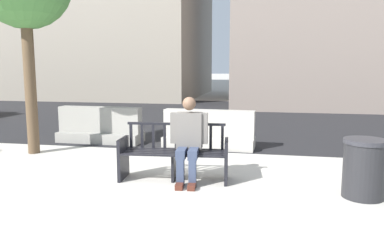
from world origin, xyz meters
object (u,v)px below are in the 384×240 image
at_px(street_bench, 174,155).
at_px(trash_bin, 364,168).
at_px(jersey_barrier_left, 100,128).
at_px(jersey_barrier_centre, 209,132).
at_px(seated_person, 189,138).

xyz_separation_m(street_bench, trash_bin, (2.73, -0.32, 0.01)).
xyz_separation_m(jersey_barrier_left, trash_bin, (5.16, -2.92, 0.07)).
relative_size(jersey_barrier_left, trash_bin, 2.48).
height_order(street_bench, jersey_barrier_centre, street_bench).
bearing_deg(seated_person, street_bench, 171.19).
xyz_separation_m(street_bench, jersey_barrier_left, (-2.44, 2.60, -0.06)).
bearing_deg(jersey_barrier_centre, street_bench, -94.41).
relative_size(street_bench, jersey_barrier_centre, 0.85).
bearing_deg(seated_person, jersey_barrier_left, 135.44).
height_order(street_bench, jersey_barrier_left, street_bench).
height_order(seated_person, jersey_barrier_centre, seated_person).
bearing_deg(jersey_barrier_centre, trash_bin, -47.64).
bearing_deg(street_bench, trash_bin, -6.68).
relative_size(seated_person, jersey_barrier_centre, 0.65).
distance_m(jersey_barrier_centre, jersey_barrier_left, 2.63).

